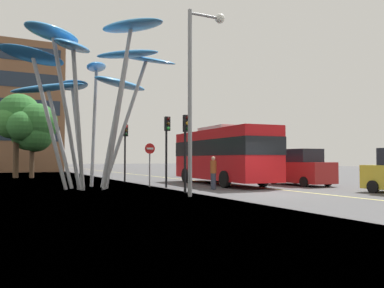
{
  "coord_description": "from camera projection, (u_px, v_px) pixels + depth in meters",
  "views": [
    {
      "loc": [
        -11.83,
        -14.99,
        1.61
      ],
      "look_at": [
        -1.24,
        6.06,
        2.5
      ],
      "focal_mm": 37.34,
      "sensor_mm": 36.0,
      "label": 1
    }
  ],
  "objects": [
    {
      "name": "traffic_light_kerb_near",
      "position": [
        186.0,
        137.0,
        18.95
      ],
      "size": [
        0.28,
        0.42,
        3.7
      ],
      "color": "black",
      "rests_on": "ground"
    },
    {
      "name": "traffic_light_island_mid",
      "position": [
        125.0,
        141.0,
        27.53
      ],
      "size": [
        0.28,
        0.42,
        3.98
      ],
      "color": "black",
      "rests_on": "ground"
    },
    {
      "name": "tree_pavement_near",
      "position": [
        28.0,
        123.0,
        33.67
      ],
      "size": [
        4.86,
        4.7,
        7.2
      ],
      "color": "brown",
      "rests_on": "ground"
    },
    {
      "name": "traffic_light_kerb_far",
      "position": [
        167.0,
        136.0,
        22.46
      ],
      "size": [
        0.28,
        0.42,
        4.0
      ],
      "color": "black",
      "rests_on": "ground"
    },
    {
      "name": "ground",
      "position": [
        262.0,
        195.0,
        18.31
      ],
      "size": [
        120.0,
        240.0,
        0.1
      ],
      "color": "#4C4C4F"
    },
    {
      "name": "car_parked_mid",
      "position": [
        300.0,
        168.0,
        24.54
      ],
      "size": [
        2.01,
        4.49,
        2.22
      ],
      "color": "maroon",
      "rests_on": "ground"
    },
    {
      "name": "street_lamp",
      "position": [
        198.0,
        77.0,
        17.45
      ],
      "size": [
        1.83,
        0.44,
        8.2
      ],
      "color": "gray",
      "rests_on": "ground"
    },
    {
      "name": "car_side_street",
      "position": [
        199.0,
        166.0,
        37.23
      ],
      "size": [
        1.98,
        4.05,
        2.06
      ],
      "color": "gray",
      "rests_on": "ground"
    },
    {
      "name": "pedestrian",
      "position": [
        213.0,
        173.0,
        21.15
      ],
      "size": [
        0.34,
        0.34,
        1.75
      ],
      "color": "#2D3342",
      "rests_on": "ground"
    },
    {
      "name": "leaf_sculpture",
      "position": [
        92.0,
        69.0,
        21.84
      ],
      "size": [
        9.76,
        10.17,
        8.67
      ],
      "color": "#9EA0A5",
      "rests_on": "ground"
    },
    {
      "name": "tree_pavement_far",
      "position": [
        23.0,
        128.0,
        34.84
      ],
      "size": [
        4.46,
        5.21,
        6.04
      ],
      "color": "brown",
      "rests_on": "ground"
    },
    {
      "name": "red_bus",
      "position": [
        222.0,
        153.0,
        25.31
      ],
      "size": [
        3.19,
        10.17,
        3.66
      ],
      "color": "red",
      "rests_on": "ground"
    },
    {
      "name": "no_entry_sign",
      "position": [
        150.0,
        158.0,
        22.84
      ],
      "size": [
        0.6,
        0.12,
        2.51
      ],
      "color": "gray",
      "rests_on": "ground"
    },
    {
      "name": "car_parked_far",
      "position": [
        238.0,
        166.0,
        31.1
      ],
      "size": [
        2.07,
        4.37,
        2.23
      ],
      "color": "silver",
      "rests_on": "ground"
    }
  ]
}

